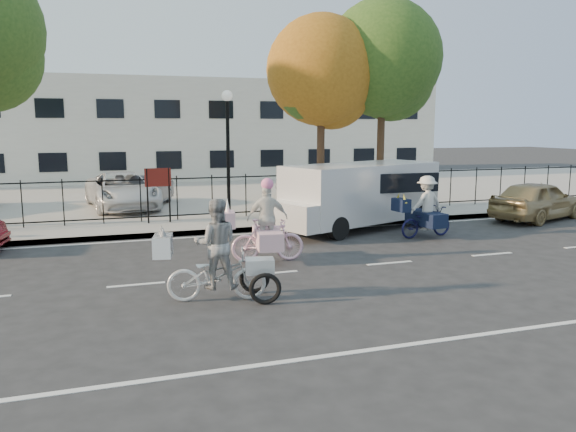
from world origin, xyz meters
name	(u,v)px	position (x,y,z in m)	size (l,w,h in m)	color
ground	(272,273)	(0.00, 0.00, 0.00)	(120.00, 120.00, 0.00)	#333334
road_markings	(272,273)	(0.00, 0.00, 0.01)	(60.00, 9.52, 0.01)	silver
curb	(226,231)	(0.00, 5.05, 0.07)	(60.00, 0.10, 0.15)	#A8A399
sidewalk	(219,225)	(0.00, 6.10, 0.07)	(60.00, 2.20, 0.15)	#A8A399
parking_lot	(182,194)	(0.00, 15.00, 0.07)	(60.00, 15.60, 0.15)	#A8A399
iron_fence	(212,196)	(0.00, 7.20, 0.90)	(58.00, 0.06, 1.50)	black
building	(159,130)	(0.00, 25.00, 3.00)	(34.00, 10.00, 6.00)	silver
lamppost	(228,132)	(0.50, 6.80, 3.11)	(0.36, 0.36, 4.33)	black
street_sign	(158,184)	(-1.85, 6.80, 1.42)	(0.85, 0.06, 1.80)	black
zebra_trike	(217,262)	(-1.57, -1.57, 0.76)	(2.31, 1.18, 1.98)	silver
unicorn_bike	(266,231)	(0.19, 1.14, 0.77)	(2.09, 1.47, 2.07)	#FABED7
bull_bike	(425,213)	(5.57, 2.57, 0.74)	(2.02, 1.40, 1.85)	#101037
white_van	(358,193)	(4.27, 4.50, 1.16)	(6.43, 3.81, 2.11)	silver
gold_sedan	(537,200)	(11.03, 4.03, 0.70)	(1.66, 4.13, 1.41)	tan
lot_car_b	(122,190)	(-2.87, 10.59, 0.84)	(2.30, 4.98, 1.38)	silver
lot_car_c	(148,191)	(-1.88, 10.92, 0.74)	(1.25, 3.60, 1.19)	#4E4F55
lot_car_d	(305,185)	(4.78, 10.94, 0.76)	(1.45, 3.60, 1.23)	#B2B3BA
tree_mid	(324,76)	(4.22, 7.41, 5.08)	(3.96, 3.96, 7.26)	#442D1D
tree_east	(385,64)	(6.63, 7.36, 5.57)	(4.34, 4.34, 7.95)	#442D1D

